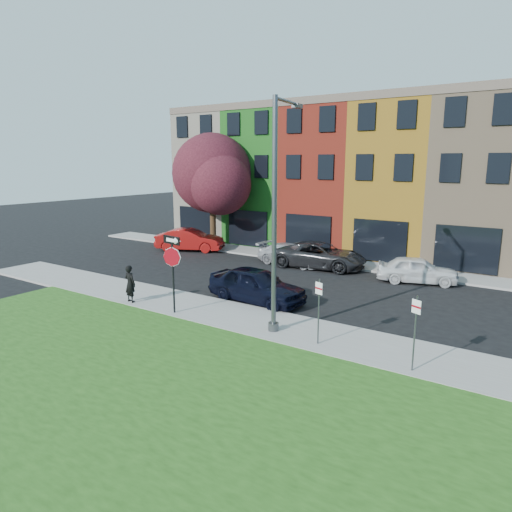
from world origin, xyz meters
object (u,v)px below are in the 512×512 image
Objects in this scene: street_lamp at (276,217)px; sedan_near at (257,285)px; stop_sign at (172,259)px; man at (130,284)px.

sedan_near is at bearing 126.54° from street_lamp.
stop_sign is 3.06m from man.
street_lamp is (2.68, -2.74, 3.57)m from sedan_near.
stop_sign is 4.26m from sedan_near.
stop_sign is 0.67× the size of sedan_near.
sedan_near is at bearing 71.17° from stop_sign.
man is at bearing -171.02° from stop_sign.
stop_sign is 4.99m from street_lamp.
stop_sign is at bearing -178.65° from street_lamp.
street_lamp reaches higher than man.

